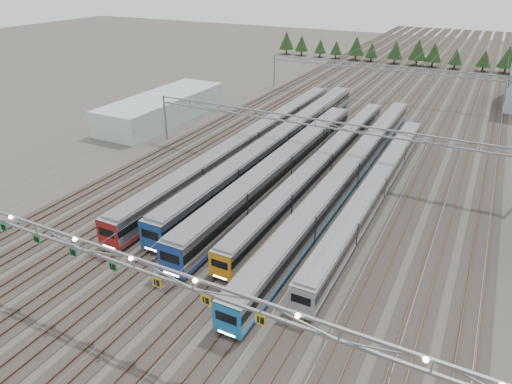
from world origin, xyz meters
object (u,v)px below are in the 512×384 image
at_px(train_b, 280,142).
at_px(train_e, 349,172).
at_px(train_d, 323,163).
at_px(gantry_mid, 315,128).
at_px(west_shed, 163,108).
at_px(train_f, 376,187).
at_px(train_a, 251,142).
at_px(gantry_near, 133,266).
at_px(train_c, 282,167).
at_px(gantry_far, 385,72).

bearing_deg(train_b, train_e, -24.17).
bearing_deg(train_b, train_d, -24.40).
height_order(train_d, train_e, train_e).
xyz_separation_m(train_d, gantry_mid, (-2.25, 1.64, 4.49)).
xyz_separation_m(train_b, west_shed, (-29.08, 6.72, 0.19)).
bearing_deg(train_f, train_a, 162.29).
distance_m(train_d, gantry_near, 38.90).
bearing_deg(train_c, gantry_near, -86.22).
bearing_deg(train_e, train_c, -160.44).
distance_m(train_b, gantry_near, 43.36).
height_order(train_d, gantry_mid, gantry_mid).
height_order(train_e, gantry_far, gantry_far).
distance_m(train_f, gantry_near, 35.91).
relative_size(train_d, gantry_mid, 1.05).
xyz_separation_m(train_a, train_e, (18.00, -4.37, -0.10)).
bearing_deg(west_shed, train_a, -18.88).
xyz_separation_m(train_b, gantry_far, (6.75, 42.55, 4.15)).
xyz_separation_m(train_c, train_d, (4.50, 5.17, -0.39)).
height_order(train_b, train_e, train_b).
xyz_separation_m(train_d, gantry_near, (-2.30, -38.48, 5.18)).
height_order(train_c, train_f, train_c).
bearing_deg(gantry_near, train_f, 71.46).
bearing_deg(west_shed, train_e, -16.70).
relative_size(gantry_far, west_shed, 1.88).
bearing_deg(west_shed, gantry_far, 45.00).
distance_m(train_a, gantry_near, 42.67).
bearing_deg(train_f, train_d, 151.97).
bearing_deg(train_a, train_e, -13.65).
distance_m(train_a, train_c, 11.76).
height_order(train_e, west_shed, west_shed).
relative_size(train_f, gantry_far, 0.92).
bearing_deg(train_b, west_shed, 166.99).
distance_m(train_e, gantry_near, 37.47).
distance_m(train_e, train_f, 5.31).
height_order(train_d, train_f, train_d).
xyz_separation_m(train_b, gantry_near, (6.70, -42.56, 4.85)).
height_order(gantry_near, west_shed, gantry_near).
bearing_deg(gantry_near, train_b, 98.95).
bearing_deg(west_shed, gantry_mid, -14.35).
distance_m(gantry_mid, gantry_far, 45.00).
relative_size(gantry_near, gantry_mid, 1.00).
height_order(train_c, train_e, train_c).
distance_m(train_b, west_shed, 29.85).
bearing_deg(west_shed, train_d, -15.84).
bearing_deg(train_d, train_b, 155.60).
bearing_deg(train_b, gantry_near, -81.05).
bearing_deg(gantry_mid, train_e, -28.15).
bearing_deg(train_b, gantry_far, 80.99).
bearing_deg(train_a, train_f, -17.71).
height_order(train_a, train_f, train_a).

